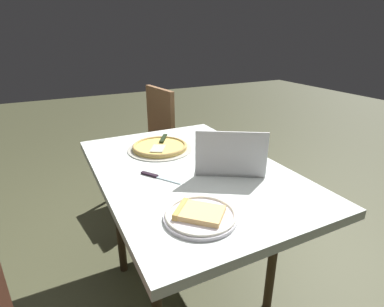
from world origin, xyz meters
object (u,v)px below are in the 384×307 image
(pizza_plate, at_px, (200,215))
(table_knife, at_px, (157,177))
(chair_far, at_px, (150,139))
(dining_table, at_px, (190,180))
(pizza_tray, at_px, (160,147))
(laptop, at_px, (230,162))
(drink_cup, at_px, (216,139))

(pizza_plate, relative_size, table_knife, 1.39)
(pizza_plate, distance_m, table_knife, 0.38)
(chair_far, bearing_deg, dining_table, -8.39)
(pizza_tray, bearing_deg, laptop, 25.51)
(table_knife, bearing_deg, laptop, 75.30)
(pizza_plate, distance_m, drink_cup, 0.75)
(pizza_plate, bearing_deg, dining_table, 158.44)
(pizza_tray, distance_m, chair_far, 0.84)
(dining_table, xyz_separation_m, chair_far, (-1.08, 0.16, -0.15))
(dining_table, relative_size, laptop, 3.30)
(dining_table, xyz_separation_m, pizza_tray, (-0.30, -0.04, 0.08))
(chair_far, bearing_deg, drink_cup, 7.68)
(laptop, relative_size, table_knife, 2.01)
(dining_table, distance_m, table_knife, 0.20)
(laptop, xyz_separation_m, table_knife, (-0.09, -0.34, -0.04))
(dining_table, height_order, chair_far, chair_far)
(laptop, relative_size, drink_cup, 4.90)
(chair_far, bearing_deg, laptop, -0.09)
(pizza_plate, relative_size, drink_cup, 3.39)
(pizza_plate, height_order, chair_far, chair_far)
(drink_cup, bearing_deg, chair_far, -172.32)
(pizza_tray, relative_size, chair_far, 0.38)
(drink_cup, bearing_deg, dining_table, -52.45)
(drink_cup, relative_size, chair_far, 0.08)
(dining_table, relative_size, pizza_plate, 4.77)
(pizza_plate, xyz_separation_m, drink_cup, (-0.62, 0.44, 0.03))
(laptop, height_order, drink_cup, laptop)
(laptop, bearing_deg, table_knife, -104.70)
(pizza_plate, relative_size, pizza_tray, 0.73)
(table_knife, distance_m, chair_far, 1.18)
(laptop, distance_m, chair_far, 1.22)
(pizza_plate, bearing_deg, pizza_tray, 170.41)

